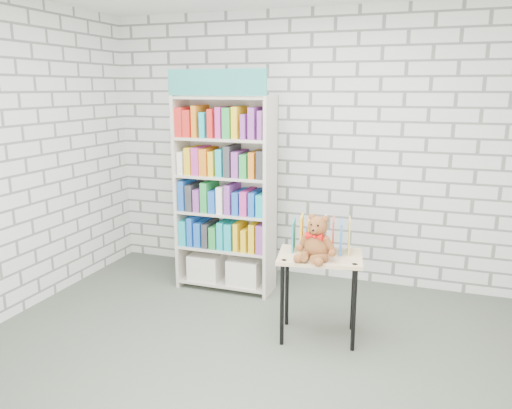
% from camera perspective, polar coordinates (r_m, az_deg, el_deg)
% --- Properties ---
extents(ground, '(4.50, 4.50, 0.00)m').
position_cam_1_polar(ground, '(3.91, -1.52, -17.85)').
color(ground, '#485043').
rests_on(ground, ground).
extents(room_shell, '(4.52, 4.02, 2.81)m').
position_cam_1_polar(room_shell, '(3.36, -1.71, 9.24)').
color(room_shell, silver).
rests_on(room_shell, ground).
extents(bookshelf, '(0.97, 0.38, 2.18)m').
position_cam_1_polar(bookshelf, '(4.97, -3.50, 1.32)').
color(bookshelf, beige).
rests_on(bookshelf, ground).
extents(display_table, '(0.73, 0.56, 0.71)m').
position_cam_1_polar(display_table, '(4.07, 7.29, -7.07)').
color(display_table, '#D4B17F').
rests_on(display_table, ground).
extents(table_books, '(0.49, 0.28, 0.28)m').
position_cam_1_polar(table_books, '(4.10, 7.46, -3.44)').
color(table_books, teal).
rests_on(table_books, display_table).
extents(teddy_bear, '(0.32, 0.31, 0.35)m').
position_cam_1_polar(teddy_bear, '(3.90, 6.93, -4.24)').
color(teddy_bear, brown).
rests_on(teddy_bear, display_table).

